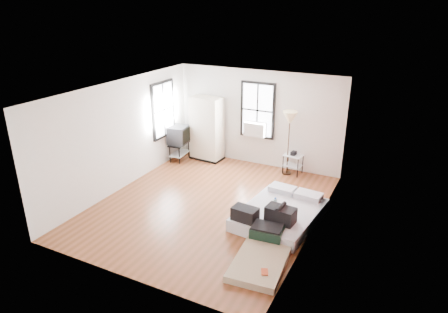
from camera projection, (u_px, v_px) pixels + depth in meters
The scene contains 8 objects.
ground at pixel (209, 205), 9.59m from camera, with size 6.00×6.00×0.00m, color brown.
room_shell at pixel (224, 134), 9.16m from camera, with size 5.02×6.02×2.80m.
mattress_main at pixel (280, 213), 8.87m from camera, with size 1.74×2.24×0.67m.
mattress_bare at pixel (264, 251), 7.66m from camera, with size 1.07×1.81×0.37m.
wardrobe at pixel (207, 129), 12.07m from camera, with size 1.02×0.63×1.94m.
side_table at pixel (293, 159), 11.18m from camera, with size 0.55×0.47×0.67m.
floor_lamp at pixel (290, 121), 10.78m from camera, with size 0.39×0.39×1.82m.
tv_stand at pixel (179, 136), 12.05m from camera, with size 0.59×0.80×1.08m.
Camera 1 is at (4.13, -7.43, 4.61)m, focal length 32.00 mm.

